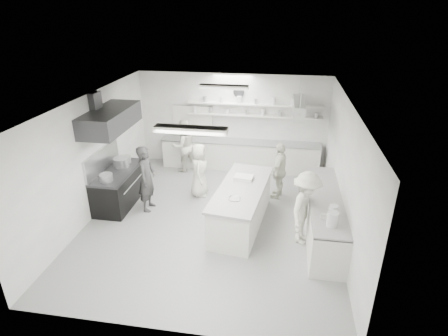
# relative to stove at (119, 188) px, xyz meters

# --- Properties ---
(floor) EXTENTS (6.00, 7.00, 0.02)m
(floor) POSITION_rel_stove_xyz_m (2.60, -0.40, -0.46)
(floor) COLOR #9A9A9B
(floor) RESTS_ON ground
(ceiling) EXTENTS (6.00, 7.00, 0.02)m
(ceiling) POSITION_rel_stove_xyz_m (2.60, -0.40, 2.56)
(ceiling) COLOR silver
(ceiling) RESTS_ON wall_back
(wall_back) EXTENTS (6.00, 0.04, 3.00)m
(wall_back) POSITION_rel_stove_xyz_m (2.60, 3.10, 1.05)
(wall_back) COLOR silver
(wall_back) RESTS_ON floor
(wall_front) EXTENTS (6.00, 0.04, 3.00)m
(wall_front) POSITION_rel_stove_xyz_m (2.60, -3.90, 1.05)
(wall_front) COLOR silver
(wall_front) RESTS_ON floor
(wall_left) EXTENTS (0.04, 7.00, 3.00)m
(wall_left) POSITION_rel_stove_xyz_m (-0.40, -0.40, 1.05)
(wall_left) COLOR silver
(wall_left) RESTS_ON floor
(wall_right) EXTENTS (0.04, 7.00, 3.00)m
(wall_right) POSITION_rel_stove_xyz_m (5.60, -0.40, 1.05)
(wall_right) COLOR silver
(wall_right) RESTS_ON floor
(stove) EXTENTS (0.80, 1.80, 0.90)m
(stove) POSITION_rel_stove_xyz_m (0.00, 0.00, 0.00)
(stove) COLOR black
(stove) RESTS_ON floor
(exhaust_hood) EXTENTS (0.85, 2.00, 0.50)m
(exhaust_hood) POSITION_rel_stove_xyz_m (0.00, -0.00, 1.90)
(exhaust_hood) COLOR #313134
(exhaust_hood) RESTS_ON wall_left
(back_counter) EXTENTS (5.00, 0.60, 0.92)m
(back_counter) POSITION_rel_stove_xyz_m (2.90, 2.80, 0.01)
(back_counter) COLOR silver
(back_counter) RESTS_ON floor
(shelf_lower) EXTENTS (4.20, 0.26, 0.04)m
(shelf_lower) POSITION_rel_stove_xyz_m (3.30, 2.97, 1.30)
(shelf_lower) COLOR silver
(shelf_lower) RESTS_ON wall_back
(shelf_upper) EXTENTS (4.20, 0.26, 0.04)m
(shelf_upper) POSITION_rel_stove_xyz_m (3.30, 2.97, 1.65)
(shelf_upper) COLOR silver
(shelf_upper) RESTS_ON wall_back
(pass_through_window) EXTENTS (1.30, 0.04, 1.00)m
(pass_through_window) POSITION_rel_stove_xyz_m (1.30, 3.08, 1.00)
(pass_through_window) COLOR black
(pass_through_window) RESTS_ON wall_back
(wall_clock) EXTENTS (0.32, 0.05, 0.32)m
(wall_clock) POSITION_rel_stove_xyz_m (2.80, 3.06, 2.00)
(wall_clock) COLOR white
(wall_clock) RESTS_ON wall_back
(right_counter) EXTENTS (0.74, 3.30, 0.94)m
(right_counter) POSITION_rel_stove_xyz_m (5.25, -0.60, 0.02)
(right_counter) COLOR silver
(right_counter) RESTS_ON floor
(pot_rack) EXTENTS (0.30, 1.60, 0.40)m
(pot_rack) POSITION_rel_stove_xyz_m (4.60, 2.00, 1.85)
(pot_rack) COLOR #B4B5B8
(pot_rack) RESTS_ON ceiling
(light_fixture_front) EXTENTS (1.30, 0.25, 0.10)m
(light_fixture_front) POSITION_rel_stove_xyz_m (2.60, -2.20, 2.49)
(light_fixture_front) COLOR silver
(light_fixture_front) RESTS_ON ceiling
(light_fixture_rear) EXTENTS (1.30, 0.25, 0.10)m
(light_fixture_rear) POSITION_rel_stove_xyz_m (2.60, 1.40, 2.49)
(light_fixture_rear) COLOR silver
(light_fixture_rear) RESTS_ON ceiling
(prep_island) EXTENTS (1.27, 2.67, 0.95)m
(prep_island) POSITION_rel_stove_xyz_m (3.33, -0.49, 0.02)
(prep_island) COLOR silver
(prep_island) RESTS_ON floor
(stove_pot) EXTENTS (0.41, 0.41, 0.28)m
(stove_pot) POSITION_rel_stove_xyz_m (0.00, 0.31, 0.60)
(stove_pot) COLOR #B4B5B8
(stove_pot) RESTS_ON stove
(cook_stove) EXTENTS (0.43, 0.65, 1.75)m
(cook_stove) POSITION_rel_stove_xyz_m (0.86, -0.15, 0.42)
(cook_stove) COLOR #323232
(cook_stove) RESTS_ON floor
(cook_back) EXTENTS (1.03, 1.01, 1.68)m
(cook_back) POSITION_rel_stove_xyz_m (1.15, 2.37, 0.39)
(cook_back) COLOR silver
(cook_back) RESTS_ON floor
(cook_island_left) EXTENTS (0.58, 0.80, 1.51)m
(cook_island_left) POSITION_rel_stove_xyz_m (2.00, 0.82, 0.31)
(cook_island_left) COLOR silver
(cook_island_left) RESTS_ON floor
(cook_island_right) EXTENTS (0.62, 1.00, 1.59)m
(cook_island_right) POSITION_rel_stove_xyz_m (4.19, 1.06, 0.34)
(cook_island_right) COLOR silver
(cook_island_right) RESTS_ON floor
(cook_right) EXTENTS (1.00, 1.26, 1.71)m
(cook_right) POSITION_rel_stove_xyz_m (4.79, -0.98, 0.40)
(cook_right) COLOR silver
(cook_right) RESTS_ON floor
(bowl_island_a) EXTENTS (0.29, 0.29, 0.07)m
(bowl_island_a) POSITION_rel_stove_xyz_m (3.24, -1.07, 0.53)
(bowl_island_a) COLOR #B4B5B8
(bowl_island_a) RESTS_ON prep_island
(bowl_island_b) EXTENTS (0.19, 0.19, 0.06)m
(bowl_island_b) POSITION_rel_stove_xyz_m (3.41, -0.06, 0.53)
(bowl_island_b) COLOR silver
(bowl_island_b) RESTS_ON prep_island
(bowl_right) EXTENTS (0.26, 0.26, 0.06)m
(bowl_right) POSITION_rel_stove_xyz_m (5.16, -1.50, 0.52)
(bowl_right) COLOR silver
(bowl_right) RESTS_ON right_counter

